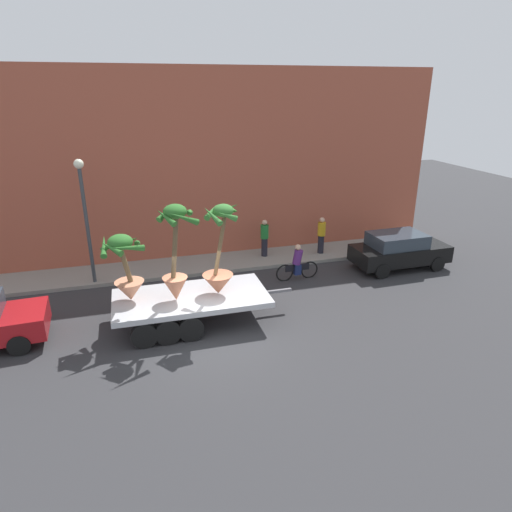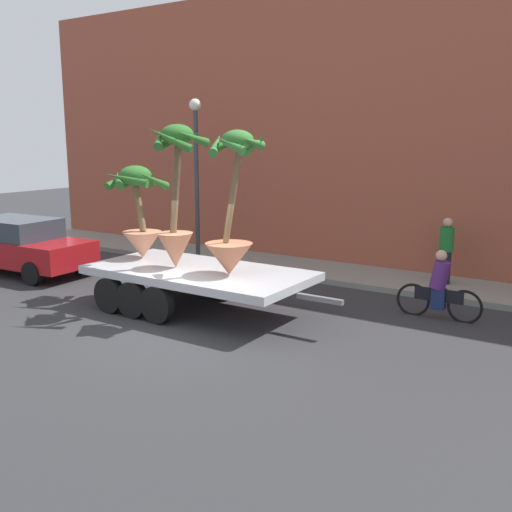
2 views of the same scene
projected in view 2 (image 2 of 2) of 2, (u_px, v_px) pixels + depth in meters
name	position (u px, v px, depth m)	size (l,w,h in m)	color
ground_plane	(181.00, 330.00, 12.02)	(60.00, 60.00, 0.00)	#2D2D30
sidewalk	(319.00, 271.00, 17.01)	(24.00, 2.20, 0.15)	gray
building_facade	(347.00, 128.00, 17.60)	(24.00, 1.20, 8.27)	#9E4C38
flatbed_trailer	(191.00, 277.00, 13.28)	(6.03, 2.55, 0.98)	#B7BABF
potted_palm_rear	(176.00, 201.00, 12.87)	(1.32, 1.35, 3.15)	#C17251
potted_palm_middle	(139.00, 213.00, 14.11)	(1.37, 1.45, 2.22)	tan
potted_palm_front	(232.00, 222.00, 12.29)	(1.37, 1.30, 3.03)	#B26647
cyclist	(439.00, 289.00, 12.63)	(1.84, 0.36, 1.54)	black
trailing_car	(20.00, 245.00, 16.88)	(4.49, 2.08, 1.58)	maroon
pedestrian_near_gate	(446.00, 250.00, 15.02)	(0.36, 0.36, 1.71)	black
street_lamp	(196.00, 158.00, 17.76)	(0.36, 0.36, 4.83)	#383D42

